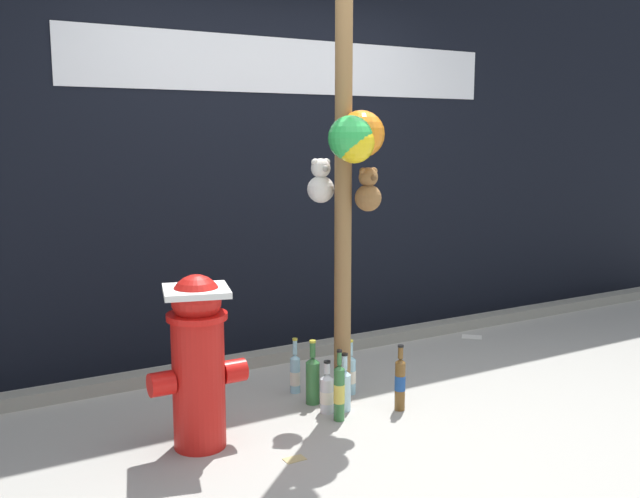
# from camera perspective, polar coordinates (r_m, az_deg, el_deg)

# --- Properties ---
(ground_plane) EXTENTS (14.00, 14.00, 0.00)m
(ground_plane) POSITION_cam_1_polar(r_m,az_deg,el_deg) (3.98, 6.03, -13.50)
(ground_plane) COLOR #9E9B93
(building_wall) EXTENTS (10.00, 0.21, 3.70)m
(building_wall) POSITION_cam_1_polar(r_m,az_deg,el_deg) (5.11, -4.86, 12.70)
(building_wall) COLOR black
(building_wall) RESTS_ON ground_plane
(curb_strip) EXTENTS (8.00, 0.12, 0.08)m
(curb_strip) POSITION_cam_1_polar(r_m,az_deg,el_deg) (4.96, -2.51, -8.38)
(curb_strip) COLOR gray
(curb_strip) RESTS_ON ground_plane
(memorial_post) EXTENTS (0.52, 0.50, 2.86)m
(memorial_post) POSITION_cam_1_polar(r_m,az_deg,el_deg) (3.87, 2.42, 10.45)
(memorial_post) COLOR olive
(memorial_post) RESTS_ON ground_plane
(fire_hydrant) EXTENTS (0.49, 0.38, 0.87)m
(fire_hydrant) POSITION_cam_1_polar(r_m,az_deg,el_deg) (3.56, -9.72, -8.60)
(fire_hydrant) COLOR red
(fire_hydrant) RESTS_ON ground_plane
(bottle_0) EXTENTS (0.07, 0.07, 0.33)m
(bottle_0) POSITION_cam_1_polar(r_m,az_deg,el_deg) (4.06, 1.97, -11.04)
(bottle_0) COLOR #B2DBEA
(bottle_0) RESTS_ON ground_plane
(bottle_1) EXTENTS (0.06, 0.06, 0.40)m
(bottle_1) POSITION_cam_1_polar(r_m,az_deg,el_deg) (3.91, 1.54, -11.32)
(bottle_1) COLOR #337038
(bottle_1) RESTS_ON ground_plane
(bottle_2) EXTENTS (0.08, 0.08, 0.38)m
(bottle_2) POSITION_cam_1_polar(r_m,az_deg,el_deg) (4.15, -0.59, -10.31)
(bottle_2) COLOR #337038
(bottle_2) RESTS_ON ground_plane
(bottle_3) EXTENTS (0.08, 0.08, 0.30)m
(bottle_3) POSITION_cam_1_polar(r_m,az_deg,el_deg) (4.04, 0.57, -11.41)
(bottle_3) COLOR silver
(bottle_3) RESTS_ON ground_plane
(bottle_4) EXTENTS (0.07, 0.07, 0.33)m
(bottle_4) POSITION_cam_1_polar(r_m,az_deg,el_deg) (4.31, 2.44, -9.92)
(bottle_4) COLOR #93CCE0
(bottle_4) RESTS_ON ground_plane
(bottle_5) EXTENTS (0.06, 0.06, 0.34)m
(bottle_5) POSITION_cam_1_polar(r_m,az_deg,el_deg) (4.33, -2.00, -9.88)
(bottle_5) COLOR #93CCE0
(bottle_5) RESTS_ON ground_plane
(bottle_6) EXTENTS (0.06, 0.06, 0.38)m
(bottle_6) POSITION_cam_1_polar(r_m,az_deg,el_deg) (4.08, 6.41, -10.55)
(bottle_6) COLOR brown
(bottle_6) RESTS_ON ground_plane
(litter_0) EXTENTS (0.10, 0.06, 0.01)m
(litter_0) POSITION_cam_1_polar(r_m,az_deg,el_deg) (3.54, -2.05, -16.41)
(litter_0) COLOR tan
(litter_0) RESTS_ON ground_plane
(litter_1) EXTENTS (0.11, 0.11, 0.01)m
(litter_1) POSITION_cam_1_polar(r_m,az_deg,el_deg) (3.86, -8.19, -14.24)
(litter_1) COLOR tan
(litter_1) RESTS_ON ground_plane
(litter_2) EXTENTS (0.18, 0.18, 0.01)m
(litter_2) POSITION_cam_1_polar(r_m,az_deg,el_deg) (5.61, 12.04, -6.87)
(litter_2) COLOR silver
(litter_2) RESTS_ON ground_plane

